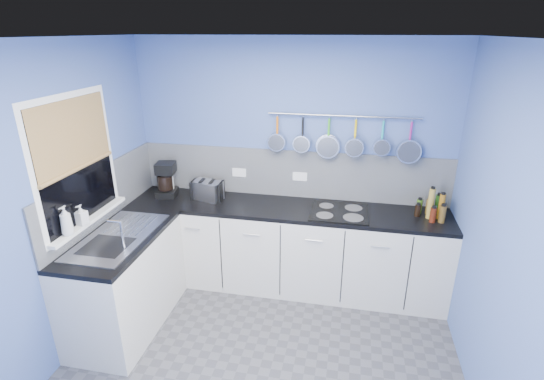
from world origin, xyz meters
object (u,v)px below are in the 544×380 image
(soap_bottle_b, at_px, (81,215))
(paper_towel, at_px, (167,181))
(hob, at_px, (339,212))
(toaster, at_px, (207,190))
(coffee_maker, at_px, (166,180))
(soap_bottle_a, at_px, (66,221))
(canister, at_px, (215,192))

(soap_bottle_b, xyz_separation_m, paper_towel, (0.24, 1.10, -0.09))
(soap_bottle_b, bearing_deg, hob, 25.27)
(soap_bottle_b, distance_m, paper_towel, 1.13)
(paper_towel, bearing_deg, toaster, -5.26)
(soap_bottle_b, xyz_separation_m, hob, (2.06, 0.97, -0.23))
(soap_bottle_b, bearing_deg, paper_towel, 77.56)
(toaster, bearing_deg, hob, 12.21)
(coffee_maker, xyz_separation_m, toaster, (0.45, -0.00, -0.08))
(soap_bottle_a, distance_m, hob, 2.38)
(toaster, bearing_deg, coffee_maker, -164.71)
(soap_bottle_b, bearing_deg, toaster, 56.42)
(toaster, distance_m, canister, 0.09)
(soap_bottle_b, relative_size, coffee_maker, 0.48)
(soap_bottle_a, distance_m, soap_bottle_b, 0.18)
(soap_bottle_a, xyz_separation_m, canister, (0.76, 1.29, -0.21))
(soap_bottle_b, height_order, hob, soap_bottle_b)
(coffee_maker, xyz_separation_m, canister, (0.52, 0.05, -0.12))
(soap_bottle_a, bearing_deg, coffee_maker, 78.79)
(soap_bottle_a, distance_m, paper_towel, 1.31)
(canister, xyz_separation_m, hob, (1.30, -0.14, -0.05))
(paper_towel, relative_size, toaster, 0.96)
(canister, height_order, hob, canister)
(paper_towel, height_order, coffee_maker, coffee_maker)
(soap_bottle_a, height_order, paper_towel, soap_bottle_a)
(toaster, bearing_deg, soap_bottle_b, -107.97)
(paper_towel, height_order, hob, paper_towel)
(soap_bottle_b, bearing_deg, canister, 55.44)
(coffee_maker, xyz_separation_m, hob, (1.82, -0.08, -0.17))
(paper_towel, distance_m, hob, 1.83)
(canister, bearing_deg, soap_bottle_a, -120.64)
(soap_bottle_b, height_order, canister, soap_bottle_b)
(coffee_maker, relative_size, hob, 0.65)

